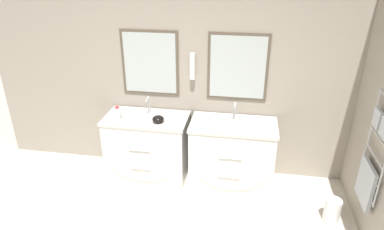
% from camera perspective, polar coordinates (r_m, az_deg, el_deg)
% --- Properties ---
extents(wall_back, '(5.51, 0.15, 2.60)m').
position_cam_1_polar(wall_back, '(4.36, 0.58, 6.28)').
color(wall_back, '#9E9384').
rests_on(wall_back, ground_plane).
extents(vanity_left, '(1.05, 0.65, 0.86)m').
position_cam_1_polar(vanity_left, '(4.51, -7.51, -5.45)').
color(vanity_left, white).
rests_on(vanity_left, ground_plane).
extents(vanity_right, '(1.05, 0.65, 0.86)m').
position_cam_1_polar(vanity_right, '(4.34, 6.64, -6.68)').
color(vanity_right, white).
rests_on(vanity_right, ground_plane).
extents(faucet_left, '(0.17, 0.13, 0.22)m').
position_cam_1_polar(faucet_left, '(4.42, -7.24, 1.64)').
color(faucet_left, silver).
rests_on(faucet_left, vanity_left).
extents(faucet_right, '(0.17, 0.13, 0.22)m').
position_cam_1_polar(faucet_right, '(4.25, 7.14, 0.67)').
color(faucet_right, silver).
rests_on(faucet_right, vanity_right).
extents(toiletry_bottle, '(0.07, 0.07, 0.17)m').
position_cam_1_polar(toiletry_bottle, '(4.33, -12.30, 0.33)').
color(toiletry_bottle, silver).
rests_on(toiletry_bottle, vanity_left).
extents(amenity_bowl, '(0.14, 0.14, 0.09)m').
position_cam_1_polar(amenity_bowl, '(4.18, -5.67, -0.68)').
color(amenity_bowl, black).
rests_on(amenity_bowl, vanity_left).
extents(soap_dish, '(0.08, 0.06, 0.04)m').
position_cam_1_polar(soap_dish, '(4.08, 4.38, -1.67)').
color(soap_dish, white).
rests_on(soap_dish, vanity_right).
extents(waste_bin, '(0.18, 0.18, 0.28)m').
position_cam_1_polar(waste_bin, '(4.23, 22.33, -14.44)').
color(waste_bin, silver).
rests_on(waste_bin, ground_plane).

